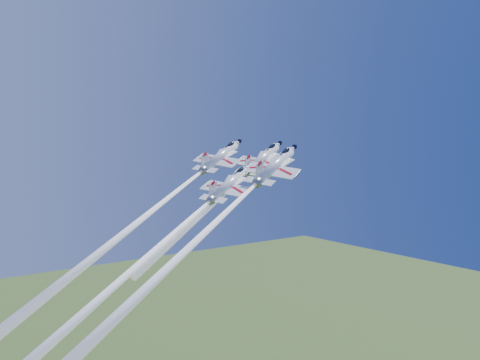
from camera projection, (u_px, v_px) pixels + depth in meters
jet_lead at (225, 192)px, 98.54m from camera, size 35.22×17.70×31.65m
jet_left at (153, 210)px, 91.78m from camera, size 43.37×21.62×45.05m
jet_right at (204, 233)px, 84.04m from camera, size 48.83×24.35×50.65m
jet_slot at (151, 254)px, 81.77m from camera, size 45.03×22.42×47.77m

